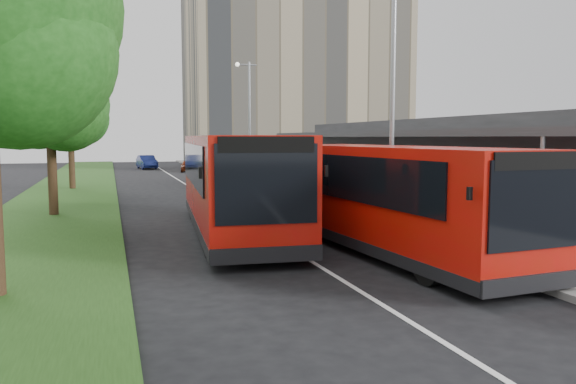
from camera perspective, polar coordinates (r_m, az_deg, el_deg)
name	(u,v)px	position (r m, az deg, el deg)	size (l,w,h in m)	color
ground	(291,249)	(15.97, 0.29, -5.80)	(120.00, 120.00, 0.00)	black
pavement	(284,185)	(36.66, -0.41, 0.76)	(5.00, 80.00, 0.15)	slate
grass_verge	(72,191)	(35.10, -21.13, 0.13)	(5.00, 80.00, 0.10)	#244917
lane_centre_line	(205,196)	(30.45, -8.43, -0.42)	(0.12, 70.00, 0.01)	silver
kerb_dashes	(247,188)	(35.00, -4.15, 0.40)	(0.12, 56.00, 0.01)	silver
office_block	(295,82)	(60.21, 0.68, 11.15)	(22.00, 12.00, 18.00)	tan
station_building	(457,161)	(27.77, 16.77, 3.05)	(7.70, 26.00, 4.00)	#29292B
tree_mid	(49,98)	(24.10, -23.11, 8.82)	(4.55, 4.55, 7.28)	#382216
tree_far	(70,110)	(36.05, -21.31, 7.80)	(4.62, 4.62, 7.42)	#382216
lamp_post_near	(390,90)	(19.18, 10.36, 10.17)	(1.44, 0.28, 8.00)	gray
lamp_post_far	(248,114)	(38.00, -4.06, 7.92)	(1.44, 0.28, 8.00)	gray
bus_main	(389,198)	(15.50, 10.23, -0.65)	(3.32, 10.44, 2.91)	#B70E09
bus_second	(235,184)	(18.45, -5.41, 0.85)	(3.78, 11.48, 3.20)	#B70E09
litter_bin	(332,189)	(28.20, 4.54, 0.34)	(0.48, 0.48, 0.87)	#322114
bollard	(276,178)	(34.54, -1.27, 1.43)	(0.16, 0.16, 1.01)	#FFF00D
car_near	(188,166)	(52.52, -10.15, 2.64)	(1.29, 3.21, 1.09)	#61210D
car_far	(147,162)	(58.25, -14.15, 2.97)	(1.44, 4.13, 1.36)	navy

